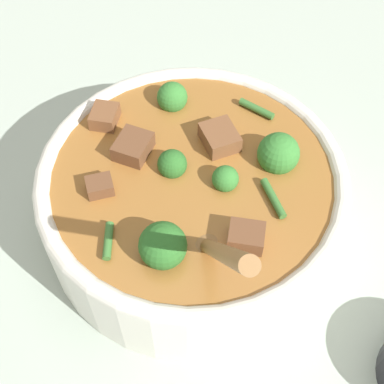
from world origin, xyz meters
The scene contains 2 objects.
ground_plane centered at (0.00, 0.00, 0.00)m, with size 4.00×4.00×0.00m, color #ADBCAD.
stew_bowl centered at (0.00, 0.00, 0.05)m, with size 0.29×0.31×0.23m.
Camera 1 is at (0.16, 0.25, 0.47)m, focal length 50.00 mm.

